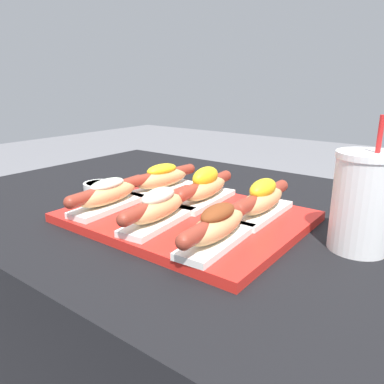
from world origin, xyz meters
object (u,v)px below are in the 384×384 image
hot_dog_1 (159,207)px  hot_dog_3 (162,178)px  hot_dog_5 (262,200)px  sauce_bowl (99,186)px  drink_cup (362,202)px  hot_dog_2 (218,225)px  hot_dog_4 (205,187)px  hot_dog_0 (108,194)px  serving_tray (186,217)px

hot_dog_1 → hot_dog_3: size_ratio=1.00×
hot_dog_1 → hot_dog_5: (0.14, 0.16, 0.00)m
sauce_bowl → drink_cup: bearing=3.5°
hot_dog_2 → hot_dog_4: size_ratio=1.00×
hot_dog_0 → hot_dog_4: (0.14, 0.16, 0.00)m
hot_dog_4 → hot_dog_3: bearing=177.2°
serving_tray → hot_dog_1: hot_dog_1 is taller
sauce_bowl → hot_dog_2: bearing=-15.2°
hot_dog_0 → hot_dog_5: 0.32m
hot_dog_3 → serving_tray: bearing=-31.1°
serving_tray → hot_dog_3: 0.17m
hot_dog_2 → sauce_bowl: 0.48m
drink_cup → sauce_bowl: bearing=-176.5°
hot_dog_2 → sauce_bowl: (-0.46, 0.12, -0.04)m
hot_dog_0 → hot_dog_2: hot_dog_2 is taller
serving_tray → hot_dog_4: bearing=95.3°
hot_dog_0 → hot_dog_3: bearing=87.9°
hot_dog_2 → sauce_bowl: hot_dog_2 is taller
sauce_bowl → serving_tray: bearing=-6.0°
hot_dog_5 → hot_dog_0: bearing=-150.9°
hot_dog_0 → sauce_bowl: hot_dog_0 is taller
hot_dog_4 → drink_cup: bearing=-1.1°
serving_tray → hot_dog_1: (-0.00, -0.08, 0.04)m
serving_tray → hot_dog_4: 0.09m
hot_dog_2 → sauce_bowl: size_ratio=2.79×
hot_dog_0 → sauce_bowl: 0.21m
drink_cup → hot_dog_5: bearing=178.6°
hot_dog_3 → sauce_bowl: bearing=-163.7°
hot_dog_3 → hot_dog_5: (0.28, -0.01, 0.00)m
hot_dog_1 → drink_cup: 0.36m
hot_dog_1 → drink_cup: drink_cup is taller
hot_dog_5 → serving_tray: bearing=-150.2°
hot_dog_4 → sauce_bowl: 0.32m
hot_dog_4 → hot_dog_1: bearing=-88.0°
sauce_bowl → hot_dog_0: bearing=-33.3°
hot_dog_2 → serving_tray: bearing=146.5°
serving_tray → sauce_bowl: (-0.32, 0.03, 0.00)m
hot_dog_3 → hot_dog_5: size_ratio=0.99×
hot_dog_5 → hot_dog_2: bearing=-88.8°
hot_dog_0 → hot_dog_3: size_ratio=1.00×
hot_dog_3 → drink_cup: bearing=-1.6°
hot_dog_2 → hot_dog_5: size_ratio=1.00×
hot_dog_0 → drink_cup: size_ratio=0.97×
serving_tray → sauce_bowl: size_ratio=5.74×
hot_dog_5 → hot_dog_3: bearing=178.2°
serving_tray → drink_cup: (0.32, 0.07, 0.08)m
hot_dog_0 → hot_dog_5: bearing=29.1°
hot_dog_2 → hot_dog_3: 0.33m
serving_tray → drink_cup: bearing=12.8°
hot_dog_4 → sauce_bowl: bearing=-171.7°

